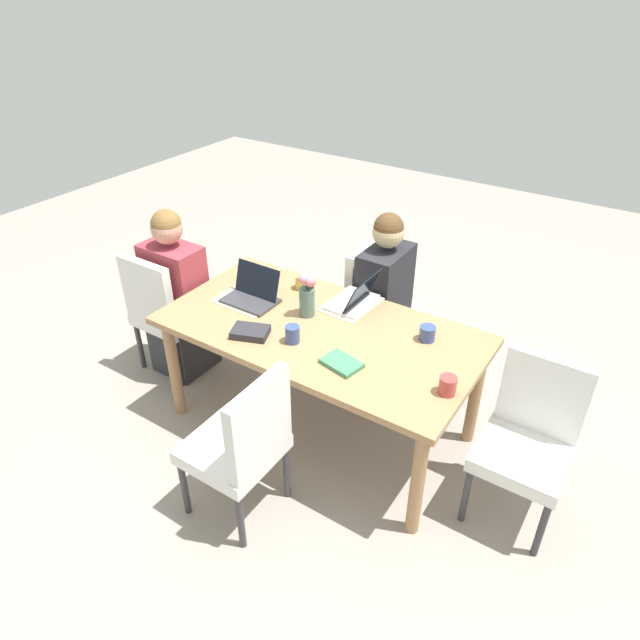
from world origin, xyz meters
The scene contains 19 objects.
ground_plane centered at (0.00, 0.00, 0.00)m, with size 10.00×10.00×0.00m, color gray.
dining_table centered at (0.00, 0.00, 0.66)m, with size 1.82×0.95×0.74m.
chair_head_left_left_near centered at (-1.21, -0.08, 0.50)m, with size 0.44×0.44×0.90m.
person_head_left_left_near centered at (-1.15, -0.01, 0.53)m, with size 0.40×0.36×1.19m.
chair_far_left_mid centered at (-0.03, 0.77, 0.50)m, with size 0.44×0.44×0.90m.
person_far_left_mid centered at (0.04, 0.71, 0.53)m, with size 0.36×0.40×1.19m.
chair_head_right_left_far centered at (1.21, 0.07, 0.50)m, with size 0.44×0.44×0.90m.
chair_near_right_near centered at (0.05, -0.76, 0.50)m, with size 0.44×0.44×0.90m.
flower_vase centered at (-0.14, 0.07, 0.88)m, with size 0.10×0.12×0.28m.
placemat_head_left_left_near centered at (-0.54, 0.00, 0.74)m, with size 0.36×0.26×0.00m, color beige.
placemat_far_left_mid centered at (0.02, 0.32, 0.74)m, with size 0.36×0.26×0.00m, color beige.
laptop_far_left_mid centered at (0.04, 0.32, 0.78)m, with size 0.22×0.32×0.20m.
laptop_head_left_left_near centered at (-0.51, 0.02, 0.78)m, with size 0.32×0.22×0.21m.
coffee_mug_near_left centered at (0.56, 0.22, 0.78)m, with size 0.09×0.09×0.08m, color #33477A.
coffee_mug_near_right centered at (0.83, -0.15, 0.78)m, with size 0.09×0.09×0.09m, color #AD3D38.
coffee_mug_centre_left centered at (-0.05, -0.20, 0.79)m, with size 0.08×0.08×0.10m, color #33477A.
coffee_mug_centre_right centered at (-0.34, 0.32, 0.78)m, with size 0.08×0.08×0.09m, color #DBC64C.
book_red_cover centered at (0.29, -0.23, 0.75)m, with size 0.20×0.14×0.02m, color #3D7F56.
book_blue_cover centered at (-0.28, -0.28, 0.76)m, with size 0.20×0.14×0.04m, color #28282D.
Camera 1 is at (1.48, -2.25, 2.50)m, focal length 31.84 mm.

